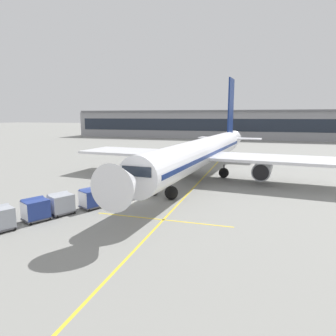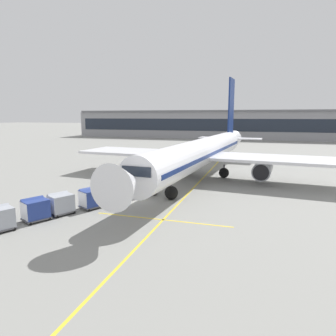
% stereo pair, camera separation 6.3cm
% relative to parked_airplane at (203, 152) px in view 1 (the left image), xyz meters
% --- Properties ---
extents(ground_plane, '(600.00, 600.00, 0.00)m').
position_rel_parked_airplane_xyz_m(ground_plane, '(-4.90, -13.25, -3.65)').
color(ground_plane, gray).
extents(parked_airplane, '(37.81, 47.40, 15.77)m').
position_rel_parked_airplane_xyz_m(parked_airplane, '(0.00, 0.00, 0.00)').
color(parked_airplane, white).
rests_on(parked_airplane, ground).
extents(belt_loader, '(3.97, 4.96, 3.32)m').
position_rel_parked_airplane_xyz_m(belt_loader, '(-4.44, -11.68, -2.74)').
color(belt_loader, '#A3A8B2').
rests_on(belt_loader, ground).
extents(baggage_cart_lead, '(2.32, 2.79, 1.91)m').
position_rel_parked_airplane_xyz_m(baggage_cart_lead, '(-6.72, -15.16, -2.65)').
color(baggage_cart_lead, '#515156').
rests_on(baggage_cart_lead, ground).
extents(baggage_cart_second, '(2.32, 2.79, 1.91)m').
position_rel_parked_airplane_xyz_m(baggage_cart_second, '(-7.48, -17.28, -2.65)').
color(baggage_cart_second, '#515156').
rests_on(baggage_cart_second, ground).
extents(baggage_cart_third, '(2.32, 2.79, 1.91)m').
position_rel_parked_airplane_xyz_m(baggage_cart_third, '(-9.09, -19.66, -2.65)').
color(baggage_cart_third, '#515156').
rests_on(baggage_cart_third, ground).
extents(baggage_cart_fourth, '(2.32, 2.79, 1.91)m').
position_rel_parked_airplane_xyz_m(baggage_cart_fourth, '(-10.04, -21.74, -2.65)').
color(baggage_cart_fourth, '#515156').
rests_on(baggage_cart_fourth, ground).
extents(ground_crew_by_loader, '(0.52, 0.39, 1.74)m').
position_rel_parked_airplane_xyz_m(ground_crew_by_loader, '(-5.09, -13.74, -2.65)').
color(ground_crew_by_loader, '#514C42').
rests_on(ground_crew_by_loader, ground).
extents(ground_crew_by_carts, '(0.43, 0.46, 1.74)m').
position_rel_parked_airplane_xyz_m(ground_crew_by_carts, '(-7.92, -12.81, -2.65)').
color(ground_crew_by_carts, '#333847').
rests_on(ground_crew_by_carts, ground).
extents(safety_cone_engine_keepout, '(0.61, 0.61, 0.69)m').
position_rel_parked_airplane_xyz_m(safety_cone_engine_keepout, '(-7.19, -0.41, -3.32)').
color(safety_cone_engine_keepout, black).
rests_on(safety_cone_engine_keepout, ground).
extents(safety_cone_wingtip, '(0.61, 0.61, 0.70)m').
position_rel_parked_airplane_xyz_m(safety_cone_wingtip, '(-8.03, -4.34, -3.31)').
color(safety_cone_wingtip, black).
rests_on(safety_cone_wingtip, ground).
extents(apron_guidance_line_lead_in, '(0.20, 110.00, 0.01)m').
position_rel_parked_airplane_xyz_m(apron_guidance_line_lead_in, '(0.06, -0.90, -3.65)').
color(apron_guidance_line_lead_in, yellow).
rests_on(apron_guidance_line_lead_in, ground).
extents(apron_guidance_line_stop_bar, '(12.00, 0.20, 0.01)m').
position_rel_parked_airplane_xyz_m(apron_guidance_line_stop_bar, '(-0.08, -18.41, -3.65)').
color(apron_guidance_line_stop_bar, yellow).
rests_on(apron_guidance_line_stop_bar, ground).
extents(terminal_building, '(139.74, 20.55, 10.77)m').
position_rel_parked_airplane_xyz_m(terminal_building, '(3.51, 81.44, 1.68)').
color(terminal_building, '#939399').
rests_on(terminal_building, ground).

